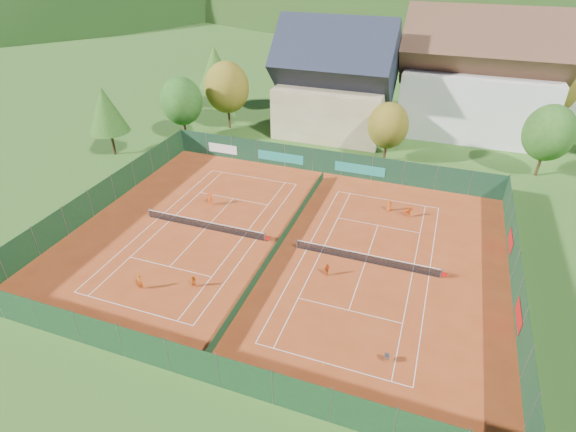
% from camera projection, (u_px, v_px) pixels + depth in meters
% --- Properties ---
extents(ground, '(600.00, 600.00, 0.00)m').
position_uv_depth(ground, '(281.00, 245.00, 42.08)').
color(ground, '#2C581B').
rests_on(ground, ground).
extents(clay_pad, '(40.00, 32.00, 0.01)m').
position_uv_depth(clay_pad, '(281.00, 245.00, 42.07)').
color(clay_pad, '#9D3917').
rests_on(clay_pad, ground).
extents(court_markings_left, '(11.03, 23.83, 0.00)m').
position_uv_depth(court_markings_left, '(205.00, 229.00, 44.36)').
color(court_markings_left, white).
rests_on(court_markings_left, ground).
extents(court_markings_right, '(11.03, 23.83, 0.00)m').
position_uv_depth(court_markings_right, '(365.00, 262.00, 39.77)').
color(court_markings_right, white).
rests_on(court_markings_right, ground).
extents(tennis_net_left, '(13.30, 0.10, 1.02)m').
position_uv_depth(tennis_net_left, '(206.00, 225.00, 44.05)').
color(tennis_net_left, '#59595B').
rests_on(tennis_net_left, ground).
extents(tennis_net_right, '(13.30, 0.10, 1.02)m').
position_uv_depth(tennis_net_right, '(367.00, 258.00, 39.47)').
color(tennis_net_right, '#59595B').
rests_on(tennis_net_right, ground).
extents(court_divider, '(0.03, 28.80, 1.00)m').
position_uv_depth(court_divider, '(281.00, 240.00, 41.81)').
color(court_divider, '#13361B').
rests_on(court_divider, ground).
extents(fence_north, '(40.00, 0.10, 3.00)m').
position_uv_depth(fence_north, '(323.00, 162.00, 54.21)').
color(fence_north, '#12331F').
rests_on(fence_north, ground).
extents(fence_south, '(40.00, 0.04, 3.00)m').
position_uv_depth(fence_south, '(193.00, 363.00, 28.49)').
color(fence_south, '#133619').
rests_on(fence_south, ground).
extents(fence_west, '(0.04, 32.00, 3.00)m').
position_uv_depth(fence_west, '(102.00, 196.00, 47.01)').
color(fence_west, '#14391B').
rests_on(fence_west, ground).
extents(fence_east, '(0.09, 32.00, 3.00)m').
position_uv_depth(fence_east, '(517.00, 279.00, 35.60)').
color(fence_east, '#12331C').
rests_on(fence_east, ground).
extents(chalet, '(16.20, 12.00, 16.00)m').
position_uv_depth(chalet, '(335.00, 86.00, 63.41)').
color(chalet, beige).
rests_on(chalet, ground).
extents(hotel_block_a, '(21.60, 11.00, 17.25)m').
position_uv_depth(hotel_block_a, '(479.00, 82.00, 62.36)').
color(hotel_block_a, silver).
rests_on(hotel_block_a, ground).
extents(tree_west_front, '(5.72, 5.72, 8.69)m').
position_uv_depth(tree_west_front, '(181.00, 101.00, 61.51)').
color(tree_west_front, '#4B2D1A').
rests_on(tree_west_front, ground).
extents(tree_west_mid, '(6.44, 6.44, 9.78)m').
position_uv_depth(tree_west_mid, '(227.00, 87.00, 64.80)').
color(tree_west_mid, '#432F17').
rests_on(tree_west_mid, ground).
extents(tree_west_back, '(5.60, 5.60, 10.00)m').
position_uv_depth(tree_west_back, '(215.00, 66.00, 72.56)').
color(tree_west_back, '#462E19').
rests_on(tree_west_back, ground).
extents(tree_center, '(5.01, 5.01, 7.60)m').
position_uv_depth(tree_center, '(388.00, 126.00, 55.44)').
color(tree_center, '#422517').
rests_on(tree_center, ground).
extents(tree_east_front, '(5.72, 5.72, 8.69)m').
position_uv_depth(tree_east_front, '(549.00, 133.00, 51.53)').
color(tree_east_front, '#422F17').
rests_on(tree_east_front, ground).
extents(tree_west_side, '(5.04, 5.04, 9.00)m').
position_uv_depth(tree_west_side, '(106.00, 110.00, 56.48)').
color(tree_west_side, '#432A18').
rests_on(tree_west_side, ground).
extents(tree_east_back, '(7.15, 7.15, 10.86)m').
position_uv_depth(tree_east_back, '(553.00, 86.00, 63.03)').
color(tree_east_back, '#4D301B').
rests_on(tree_east_back, ground).
extents(mountain_backdrop, '(820.00, 530.00, 242.00)m').
position_uv_depth(mountain_backdrop, '(483.00, 77.00, 241.44)').
color(mountain_backdrop, black).
rests_on(mountain_backdrop, ground).
extents(ball_hopper, '(0.34, 0.34, 0.80)m').
position_uv_depth(ball_hopper, '(387.00, 357.00, 30.14)').
color(ball_hopper, slate).
rests_on(ball_hopper, ground).
extents(loose_ball_0, '(0.07, 0.07, 0.07)m').
position_uv_depth(loose_ball_0, '(148.00, 260.00, 40.02)').
color(loose_ball_0, '#CCD833').
rests_on(loose_ball_0, ground).
extents(loose_ball_1, '(0.07, 0.07, 0.07)m').
position_uv_depth(loose_ball_1, '(323.00, 365.00, 30.22)').
color(loose_ball_1, '#CCD833').
rests_on(loose_ball_1, ground).
extents(player_left_near, '(0.57, 0.38, 1.51)m').
position_uv_depth(player_left_near, '(140.00, 282.00, 36.36)').
color(player_left_near, '#CF5612').
rests_on(player_left_near, ground).
extents(player_left_mid, '(0.58, 0.45, 1.19)m').
position_uv_depth(player_left_mid, '(193.00, 282.00, 36.61)').
color(player_left_mid, '#D76013').
rests_on(player_left_mid, ground).
extents(player_left_far, '(1.04, 0.67, 1.52)m').
position_uv_depth(player_left_far, '(210.00, 199.00, 47.94)').
color(player_left_far, '#D84B13').
rests_on(player_left_far, ground).
extents(player_right_near, '(0.72, 0.74, 1.24)m').
position_uv_depth(player_right_near, '(327.00, 270.00, 37.92)').
color(player_right_near, '#CF4912').
rests_on(player_right_near, ground).
extents(player_right_far_a, '(0.76, 0.65, 1.31)m').
position_uv_depth(player_right_far_a, '(389.00, 205.00, 46.94)').
color(player_right_far_a, '#D05212').
rests_on(player_right_far_a, ground).
extents(player_right_far_b, '(1.16, 1.10, 1.30)m').
position_uv_depth(player_right_far_b, '(409.00, 211.00, 45.91)').
color(player_right_far_b, orange).
rests_on(player_right_far_b, ground).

